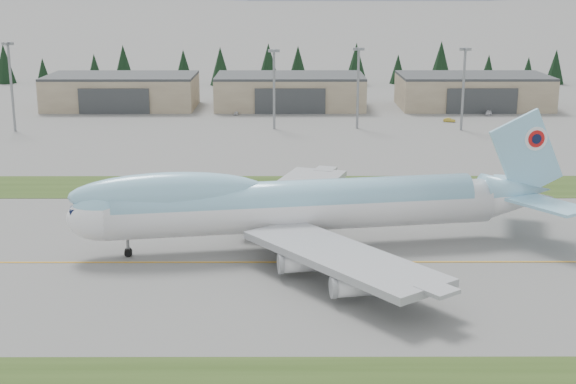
{
  "coord_description": "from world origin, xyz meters",
  "views": [
    {
      "loc": [
        -16.35,
        -112.15,
        40.43
      ],
      "look_at": [
        -16.01,
        10.59,
        8.0
      ],
      "focal_mm": 50.0,
      "sensor_mm": 36.0,
      "label": 1
    }
  ],
  "objects_px": {
    "hangar_left": "(122,91)",
    "service_vehicle_c": "(489,115)",
    "boeing_747_freighter": "(297,205)",
    "hangar_center": "(290,91)",
    "service_vehicle_b": "(449,122)",
    "hangar_right": "(473,91)",
    "service_vehicle_a": "(236,115)"
  },
  "relations": [
    {
      "from": "hangar_left",
      "to": "service_vehicle_c",
      "type": "xyz_separation_m",
      "value": [
        116.69,
        -15.63,
        -5.39
      ]
    },
    {
      "from": "service_vehicle_c",
      "to": "boeing_747_freighter",
      "type": "bearing_deg",
      "value": -100.46
    },
    {
      "from": "hangar_center",
      "to": "service_vehicle_b",
      "type": "relative_size",
      "value": 13.71
    },
    {
      "from": "hangar_right",
      "to": "service_vehicle_b",
      "type": "bearing_deg",
      "value": -114.9
    },
    {
      "from": "hangar_center",
      "to": "service_vehicle_c",
      "type": "xyz_separation_m",
      "value": [
        61.69,
        -15.63,
        -5.39
      ]
    },
    {
      "from": "hangar_center",
      "to": "service_vehicle_a",
      "type": "xyz_separation_m",
      "value": [
        -16.83,
        -15.02,
        -5.39
      ]
    },
    {
      "from": "service_vehicle_b",
      "to": "service_vehicle_a",
      "type": "bearing_deg",
      "value": 97.22
    },
    {
      "from": "hangar_right",
      "to": "service_vehicle_a",
      "type": "height_order",
      "value": "hangar_right"
    },
    {
      "from": "service_vehicle_a",
      "to": "service_vehicle_b",
      "type": "xyz_separation_m",
      "value": [
        63.84,
        -12.96,
        0.0
      ]
    },
    {
      "from": "hangar_left",
      "to": "service_vehicle_c",
      "type": "bearing_deg",
      "value": -7.63
    },
    {
      "from": "service_vehicle_c",
      "to": "hangar_right",
      "type": "bearing_deg",
      "value": 111.45
    },
    {
      "from": "boeing_747_freighter",
      "to": "service_vehicle_b",
      "type": "height_order",
      "value": "boeing_747_freighter"
    },
    {
      "from": "service_vehicle_b",
      "to": "hangar_right",
      "type": "bearing_deg",
      "value": -6.2
    },
    {
      "from": "boeing_747_freighter",
      "to": "hangar_center",
      "type": "distance_m",
      "value": 142.74
    },
    {
      "from": "boeing_747_freighter",
      "to": "service_vehicle_c",
      "type": "xyz_separation_m",
      "value": [
        61.27,
        127.1,
        -6.9
      ]
    },
    {
      "from": "hangar_right",
      "to": "service_vehicle_c",
      "type": "bearing_deg",
      "value": -83.82
    },
    {
      "from": "hangar_center",
      "to": "service_vehicle_c",
      "type": "height_order",
      "value": "hangar_center"
    },
    {
      "from": "boeing_747_freighter",
      "to": "hangar_left",
      "type": "relative_size",
      "value": 1.66
    },
    {
      "from": "hangar_left",
      "to": "service_vehicle_a",
      "type": "distance_m",
      "value": 41.37
    },
    {
      "from": "boeing_747_freighter",
      "to": "service_vehicle_c",
      "type": "distance_m",
      "value": 141.27
    },
    {
      "from": "service_vehicle_b",
      "to": "hangar_left",
      "type": "bearing_deg",
      "value": 93.36
    },
    {
      "from": "service_vehicle_b",
      "to": "boeing_747_freighter",
      "type": "bearing_deg",
      "value": 176.6
    },
    {
      "from": "service_vehicle_a",
      "to": "service_vehicle_b",
      "type": "height_order",
      "value": "service_vehicle_b"
    },
    {
      "from": "service_vehicle_a",
      "to": "service_vehicle_c",
      "type": "xyz_separation_m",
      "value": [
        78.52,
        -0.61,
        0.0
      ]
    },
    {
      "from": "hangar_left",
      "to": "hangar_right",
      "type": "distance_m",
      "value": 115.0
    },
    {
      "from": "boeing_747_freighter",
      "to": "service_vehicle_b",
      "type": "xyz_separation_m",
      "value": [
        46.59,
        114.75,
        -6.9
      ]
    },
    {
      "from": "hangar_right",
      "to": "service_vehicle_c",
      "type": "xyz_separation_m",
      "value": [
        1.69,
        -15.63,
        -5.39
      ]
    },
    {
      "from": "hangar_right",
      "to": "service_vehicle_a",
      "type": "xyz_separation_m",
      "value": [
        -76.83,
        -15.02,
        -5.39
      ]
    },
    {
      "from": "boeing_747_freighter",
      "to": "hangar_left",
      "type": "xyz_separation_m",
      "value": [
        -55.42,
        142.73,
        -1.51
      ]
    },
    {
      "from": "boeing_747_freighter",
      "to": "service_vehicle_c",
      "type": "bearing_deg",
      "value": 54.9
    },
    {
      "from": "service_vehicle_b",
      "to": "service_vehicle_c",
      "type": "xyz_separation_m",
      "value": [
        14.68,
        12.35,
        0.0
      ]
    },
    {
      "from": "hangar_right",
      "to": "service_vehicle_c",
      "type": "relative_size",
      "value": 10.54
    }
  ]
}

